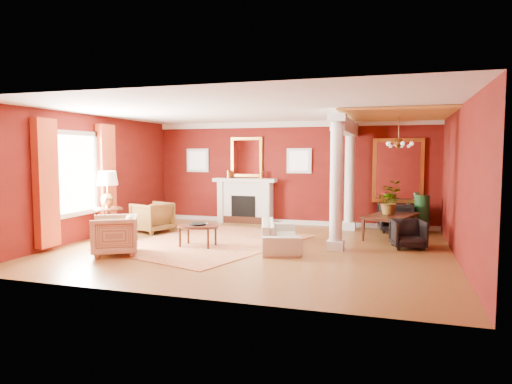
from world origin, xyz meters
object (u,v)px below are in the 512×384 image
(armchair_stripe, at_px, (115,233))
(side_table, at_px, (108,193))
(sofa, at_px, (280,230))
(coffee_table, at_px, (198,227))
(armchair_leopard, at_px, (152,216))
(dining_table, at_px, (392,220))

(armchair_stripe, distance_m, side_table, 1.82)
(sofa, height_order, side_table, side_table)
(coffee_table, bearing_deg, armchair_leopard, 144.38)
(coffee_table, bearing_deg, side_table, 177.46)
(armchair_leopard, height_order, dining_table, dining_table)
(armchair_leopard, relative_size, coffee_table, 0.91)
(coffee_table, distance_m, dining_table, 4.54)
(sofa, relative_size, coffee_table, 2.10)
(sofa, height_order, armchair_stripe, armchair_stripe)
(armchair_leopard, distance_m, dining_table, 5.91)
(coffee_table, xyz_separation_m, dining_table, (3.96, 2.23, 0.02))
(sofa, distance_m, coffee_table, 1.76)
(sofa, distance_m, dining_table, 2.90)
(sofa, height_order, dining_table, dining_table)
(armchair_leopard, distance_m, side_table, 1.48)
(coffee_table, relative_size, dining_table, 0.58)
(sofa, bearing_deg, dining_table, -67.29)
(sofa, xyz_separation_m, side_table, (-4.02, -0.29, 0.71))
(armchair_stripe, bearing_deg, sofa, 88.01)
(armchair_leopard, relative_size, side_table, 0.53)
(armchair_stripe, relative_size, dining_table, 0.54)
(sofa, relative_size, armchair_stripe, 2.26)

